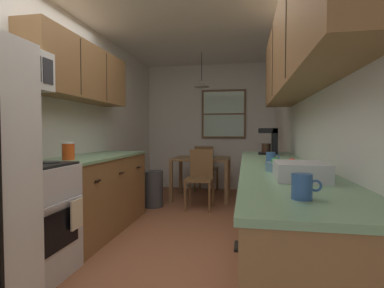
% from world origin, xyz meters
% --- Properties ---
extents(ground_plane, '(12.00, 12.00, 0.00)m').
position_xyz_m(ground_plane, '(0.00, 1.00, 0.00)').
color(ground_plane, '#995B3D').
extents(wall_left, '(0.10, 9.00, 2.55)m').
position_xyz_m(wall_left, '(-1.35, 1.00, 1.27)').
color(wall_left, silver).
rests_on(wall_left, ground).
extents(wall_right, '(0.10, 9.00, 2.55)m').
position_xyz_m(wall_right, '(1.35, 1.00, 1.27)').
color(wall_right, silver).
rests_on(wall_right, ground).
extents(wall_back, '(4.40, 0.10, 2.55)m').
position_xyz_m(wall_back, '(0.00, 3.65, 1.27)').
color(wall_back, silver).
rests_on(wall_back, ground).
extents(ceiling_slab, '(4.40, 9.00, 0.08)m').
position_xyz_m(ceiling_slab, '(0.00, 1.00, 2.59)').
color(ceiling_slab, white).
extents(stove_range, '(0.66, 0.64, 1.10)m').
position_xyz_m(stove_range, '(-0.99, -0.43, 0.47)').
color(stove_range, silver).
rests_on(stove_range, ground).
extents(microwave_over_range, '(0.39, 0.63, 0.33)m').
position_xyz_m(microwave_over_range, '(-1.11, -0.43, 1.68)').
color(microwave_over_range, white).
extents(counter_left, '(0.64, 1.70, 0.90)m').
position_xyz_m(counter_left, '(-1.00, 0.74, 0.45)').
color(counter_left, olive).
rests_on(counter_left, ground).
extents(upper_cabinets_left, '(0.33, 1.78, 0.63)m').
position_xyz_m(upper_cabinets_left, '(-1.14, 0.69, 1.86)').
color(upper_cabinets_left, olive).
extents(counter_right, '(0.64, 3.32, 0.90)m').
position_xyz_m(counter_right, '(1.00, 0.13, 0.45)').
color(counter_right, olive).
rests_on(counter_right, ground).
extents(upper_cabinets_right, '(0.33, 3.00, 0.75)m').
position_xyz_m(upper_cabinets_right, '(1.14, 0.08, 1.88)').
color(upper_cabinets_right, olive).
extents(dining_table, '(0.97, 0.80, 0.72)m').
position_xyz_m(dining_table, '(-0.03, 2.64, 0.61)').
color(dining_table, brown).
rests_on(dining_table, ground).
extents(dining_chair_near, '(0.41, 0.41, 0.90)m').
position_xyz_m(dining_chair_near, '(0.04, 2.03, 0.50)').
color(dining_chair_near, brown).
rests_on(dining_chair_near, ground).
extents(dining_chair_far, '(0.45, 0.45, 0.90)m').
position_xyz_m(dining_chair_far, '(-0.05, 3.25, 0.50)').
color(dining_chair_far, brown).
rests_on(dining_chair_far, ground).
extents(pendant_light, '(0.27, 0.27, 0.60)m').
position_xyz_m(pendant_light, '(-0.03, 2.64, 2.01)').
color(pendant_light, black).
extents(back_window, '(0.89, 0.05, 0.98)m').
position_xyz_m(back_window, '(0.28, 3.58, 1.54)').
color(back_window, brown).
extents(trash_bin, '(0.31, 0.31, 0.56)m').
position_xyz_m(trash_bin, '(-0.70, 1.97, 0.28)').
color(trash_bin, '#3F3F42').
rests_on(trash_bin, ground).
extents(storage_canister, '(0.12, 0.12, 0.18)m').
position_xyz_m(storage_canister, '(-1.00, 0.18, 0.99)').
color(storage_canister, '#D84C19').
rests_on(storage_canister, counter_left).
extents(dish_towel, '(0.02, 0.16, 0.24)m').
position_xyz_m(dish_towel, '(-0.64, -0.27, 0.50)').
color(dish_towel, beige).
extents(coffee_maker, '(0.22, 0.18, 0.32)m').
position_xyz_m(coffee_maker, '(1.02, 1.24, 1.07)').
color(coffee_maker, black).
rests_on(coffee_maker, counter_right).
extents(mug_by_coffeemaker, '(0.12, 0.08, 0.10)m').
position_xyz_m(mug_by_coffeemaker, '(0.95, -1.22, 0.95)').
color(mug_by_coffeemaker, '#335999').
rests_on(mug_by_coffeemaker, counter_right).
extents(mug_spare, '(0.12, 0.08, 0.09)m').
position_xyz_m(mug_spare, '(0.95, 0.28, 0.95)').
color(mug_spare, '#335999').
rests_on(mug_spare, counter_right).
extents(fruit_bowl, '(0.25, 0.25, 0.09)m').
position_xyz_m(fruit_bowl, '(0.98, -0.33, 0.94)').
color(fruit_bowl, '#597F9E').
rests_on(fruit_bowl, counter_right).
extents(dish_rack, '(0.28, 0.34, 0.10)m').
position_xyz_m(dish_rack, '(1.03, -0.70, 0.95)').
color(dish_rack, silver).
rests_on(dish_rack, counter_right).
extents(table_serving_bowl, '(0.21, 0.21, 0.06)m').
position_xyz_m(table_serving_bowl, '(0.07, 2.69, 0.75)').
color(table_serving_bowl, '#4C7299').
rests_on(table_serving_bowl, dining_table).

